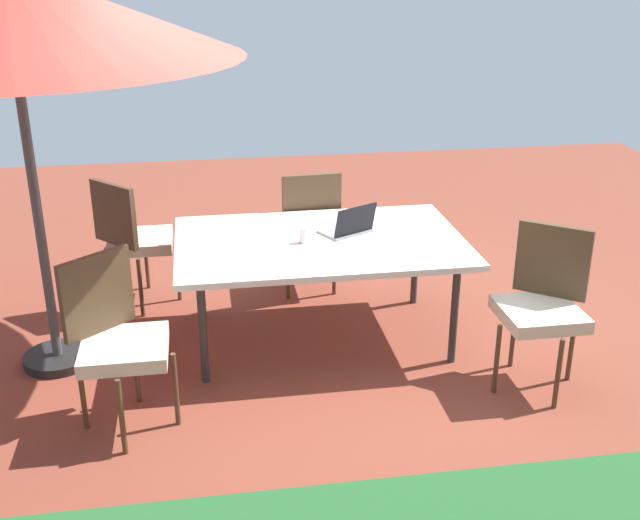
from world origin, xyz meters
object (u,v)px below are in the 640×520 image
object	(u,v)px
patio_umbrella	(8,13)
cup	(304,235)
chair_northeast	(117,335)
dining_table	(320,246)
chair_south	(308,224)
chair_northwest	(543,300)
chair_southeast	(133,236)
laptop	(349,227)

from	to	relation	value
patio_umbrella	cup	world-z (taller)	patio_umbrella
chair_northeast	cup	bearing A→B (deg)	-5.40
dining_table	patio_umbrella	bearing A→B (deg)	2.11
chair_northeast	cup	size ratio (longest dim) A/B	9.74
chair_south	cup	world-z (taller)	chair_south
chair_northwest	chair_south	size ratio (longest dim) A/B	1.00
patio_umbrella	chair_southeast	xyz separation A→B (m)	(-0.47, -0.81, -1.61)
chair_northeast	cup	world-z (taller)	chair_northeast
patio_umbrella	chair_northwest	xyz separation A→B (m)	(-2.95, 0.71, -1.61)
chair_northeast	chair_northwest	world-z (taller)	same
patio_umbrella	chair_south	size ratio (longest dim) A/B	2.64
chair_southeast	chair_northeast	bearing A→B (deg)	137.31
dining_table	laptop	size ratio (longest dim) A/B	4.74
chair_northwest	cup	xyz separation A→B (m)	(1.33, -0.74, 0.22)
chair_northwest	dining_table	bearing A→B (deg)	-174.77
chair_south	chair_southeast	bearing A→B (deg)	-1.19
chair_northeast	chair_northwest	size ratio (longest dim) A/B	1.00
chair_southeast	chair_south	xyz separation A→B (m)	(-1.30, -0.06, 0.00)
patio_umbrella	chair_south	world-z (taller)	patio_umbrella
chair_south	cup	size ratio (longest dim) A/B	9.74
chair_southeast	dining_table	bearing A→B (deg)	-163.83
chair_northeast	chair_south	world-z (taller)	same
patio_umbrella	chair_northeast	xyz separation A→B (m)	(-0.48, 0.76, -1.61)
chair_northeast	dining_table	bearing A→B (deg)	-6.53
dining_table	chair_southeast	xyz separation A→B (m)	(1.26, -0.75, -0.13)
dining_table	chair_south	size ratio (longest dim) A/B	1.92
chair_southeast	laptop	world-z (taller)	chair_southeast
chair_northeast	chair_southeast	bearing A→B (deg)	50.35
chair_northwest	patio_umbrella	bearing A→B (deg)	-155.89
chair_south	cup	bearing A→B (deg)	76.64
chair_southeast	patio_umbrella	bearing A→B (deg)	106.97
cup	chair_northeast	bearing A→B (deg)	34.63
chair_south	laptop	bearing A→B (deg)	99.48
patio_umbrella	cup	bearing A→B (deg)	-179.11
chair_southeast	laptop	bearing A→B (deg)	-157.75
laptop	cup	size ratio (longest dim) A/B	3.95
patio_umbrella	chair_northwest	size ratio (longest dim) A/B	2.64
patio_umbrella	chair_northwest	world-z (taller)	patio_umbrella
patio_umbrella	chair_northwest	distance (m)	3.44
dining_table	cup	distance (m)	0.15
patio_umbrella	chair_southeast	size ratio (longest dim) A/B	2.64
patio_umbrella	laptop	xyz separation A→B (m)	(-1.94, -0.14, -1.40)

